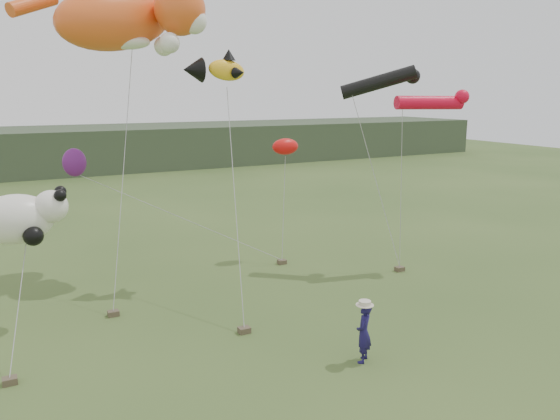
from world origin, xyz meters
The scene contains 9 objects.
ground centered at (0.00, 0.00, 0.00)m, with size 120.00×120.00×0.00m, color #385123.
headland centered at (-3.11, 44.69, 1.92)m, with size 90.00×13.00×4.00m.
festival_attendant centered at (0.58, -0.10, 0.85)m, with size 0.62×0.40×1.69m, color #19134A.
sandbag_anchors centered at (-1.08, 5.38, 0.09)m, with size 15.13×5.95×0.18m.
cat_kite centered at (-2.83, 10.71, 10.14)m, with size 7.03×4.66×3.28m.
fish_kite centered at (-0.45, 8.16, 8.16)m, with size 2.33×1.58×1.23m.
tube_kites centered at (7.27, 6.38, 7.39)m, with size 4.69×3.13×1.79m.
panda_kite centered at (-7.41, 6.82, 3.54)m, with size 2.72×1.76×1.69m.
misc_kites centered at (-0.76, 10.29, 4.84)m, with size 9.75×1.65×1.22m.
Camera 1 is at (-7.93, -11.38, 7.30)m, focal length 35.00 mm.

